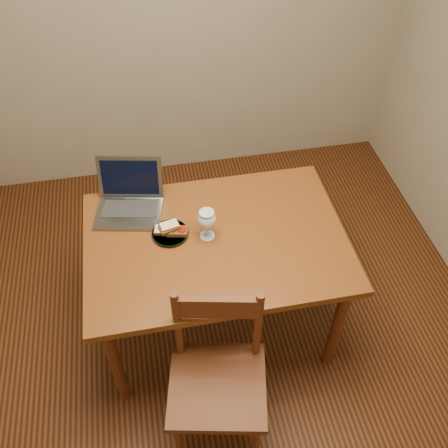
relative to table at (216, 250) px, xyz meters
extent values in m
cube|color=black|center=(-0.02, -0.10, -0.66)|extent=(3.20, 3.20, 0.02)
cube|color=gray|center=(-0.02, 1.51, 0.65)|extent=(3.20, 0.02, 2.60)
cube|color=#44230B|center=(0.00, 0.00, 0.07)|extent=(1.30, 0.90, 0.04)
cylinder|color=#431C0D|center=(-0.57, -0.37, -0.30)|extent=(0.06, 0.06, 0.70)
cylinder|color=#431C0D|center=(0.57, -0.37, -0.30)|extent=(0.06, 0.06, 0.70)
cylinder|color=#431C0D|center=(-0.57, 0.37, -0.30)|extent=(0.06, 0.06, 0.70)
cylinder|color=#431C0D|center=(0.57, 0.37, -0.30)|extent=(0.06, 0.06, 0.70)
cube|color=#431C0D|center=(-0.11, -0.62, -0.21)|extent=(0.51, 0.50, 0.04)
cube|color=#431C0D|center=(-0.07, -0.46, 0.18)|extent=(0.35, 0.10, 0.13)
cylinder|color=black|center=(-0.22, 0.07, 0.09)|extent=(0.19, 0.19, 0.02)
cube|color=slate|center=(-0.41, 0.25, 0.09)|extent=(0.38, 0.30, 0.02)
cube|color=slate|center=(-0.38, 0.40, 0.21)|extent=(0.34, 0.14, 0.23)
cube|color=black|center=(-0.38, 0.40, 0.21)|extent=(0.30, 0.11, 0.19)
camera|label=1|loc=(-0.27, -1.62, 1.94)|focal=40.00mm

